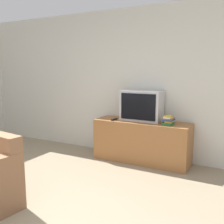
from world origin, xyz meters
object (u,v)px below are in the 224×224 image
(book_stack, at_px, (168,120))
(remote_on_stand, at_px, (114,119))
(tv_stand, at_px, (142,141))
(television, at_px, (142,106))

(book_stack, relative_size, remote_on_stand, 1.41)
(tv_stand, relative_size, television, 2.37)
(tv_stand, bearing_deg, book_stack, -5.90)
(tv_stand, height_order, book_stack, book_stack)
(tv_stand, distance_m, remote_on_stand, 0.59)
(tv_stand, distance_m, television, 0.61)
(television, bearing_deg, tv_stand, -63.49)
(book_stack, bearing_deg, remote_on_stand, -175.47)
(tv_stand, bearing_deg, remote_on_stand, -165.23)
(television, distance_m, book_stack, 0.54)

